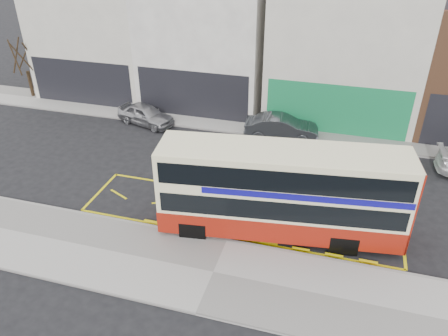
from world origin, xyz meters
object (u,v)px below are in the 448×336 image
(car_grey, at_px, (281,127))
(double_decker_bus, at_px, (282,191))
(car_silver, at_px, (146,114))
(bus_stop_post, at_px, (167,196))
(street_tree_left, at_px, (22,47))
(street_tree_right, at_px, (418,83))

(car_grey, bearing_deg, double_decker_bus, -177.36)
(car_silver, bearing_deg, bus_stop_post, -133.98)
(street_tree_left, bearing_deg, car_silver, -11.12)
(double_decker_bus, distance_m, bus_stop_post, 4.68)
(bus_stop_post, relative_size, car_silver, 0.73)
(double_decker_bus, xyz_separation_m, car_grey, (-1.42, 8.82, -1.36))
(car_silver, relative_size, street_tree_right, 0.78)
(bus_stop_post, relative_size, street_tree_left, 0.52)
(car_grey, bearing_deg, car_silver, 85.79)
(double_decker_bus, bearing_deg, street_tree_right, 55.03)
(car_silver, bearing_deg, street_tree_right, -63.70)
(street_tree_left, relative_size, street_tree_right, 1.09)
(bus_stop_post, distance_m, car_silver, 11.32)
(double_decker_bus, bearing_deg, car_grey, 91.53)
(car_silver, height_order, car_grey, car_grey)
(car_silver, relative_size, car_grey, 0.88)
(double_decker_bus, relative_size, car_grey, 2.32)
(bus_stop_post, distance_m, street_tree_right, 16.31)
(car_grey, height_order, street_tree_right, street_tree_right)
(street_tree_left, bearing_deg, street_tree_right, 1.82)
(double_decker_bus, relative_size, street_tree_left, 1.88)
(car_silver, xyz_separation_m, street_tree_right, (15.86, 2.77, 2.69))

